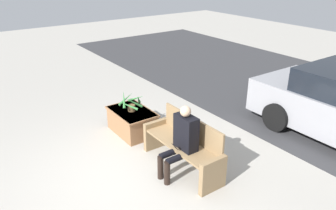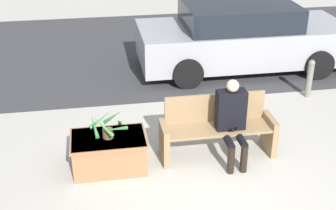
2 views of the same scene
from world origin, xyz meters
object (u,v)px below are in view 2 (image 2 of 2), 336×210
potted_plant (108,126)px  bollard_post (310,78)px  planter_box (109,151)px  person_seated (232,117)px  parked_car (241,36)px  bench (217,128)px

potted_plant → bollard_post: 4.30m
planter_box → potted_plant: potted_plant is taller
person_seated → bollard_post: person_seated is taller
planter_box → parked_car: (3.07, 3.49, 0.44)m
planter_box → person_seated: bearing=-1.8°
planter_box → potted_plant: (0.01, -0.00, 0.42)m
bench → parked_car: parked_car is taller
bench → bollard_post: 2.82m
person_seated → planter_box: 1.85m
person_seated → potted_plant: (-1.79, 0.05, -0.00)m
person_seated → planter_box: size_ratio=1.17×
person_seated → planter_box: bearing=178.2°
planter_box → potted_plant: bearing=-35.7°
person_seated → potted_plant: size_ratio=2.21×
bench → bollard_post: (2.27, 1.67, -0.04)m
bench → potted_plant: (-1.63, -0.13, 0.26)m
planter_box → parked_car: 4.67m
person_seated → parked_car: (1.27, 3.54, 0.01)m
bench → bollard_post: bench is taller
bench → person_seated: bearing=-47.9°
planter_box → bollard_post: bearing=24.7°
person_seated → planter_box: (-1.80, 0.06, -0.43)m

